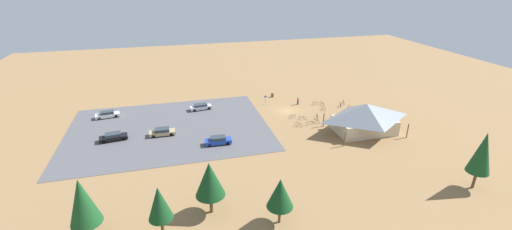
{
  "coord_description": "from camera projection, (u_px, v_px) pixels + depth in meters",
  "views": [
    {
      "loc": [
        24.23,
        64.7,
        27.99
      ],
      "look_at": [
        7.97,
        3.25,
        1.2
      ],
      "focal_mm": 23.86,
      "sensor_mm": 36.0,
      "label": 1
    }
  ],
  "objects": [
    {
      "name": "ground",
      "position": [
        287.0,
        111.0,
        74.22
      ],
      "size": [
        160.0,
        160.0,
        0.0
      ],
      "primitive_type": "plane",
      "color": "#937047",
      "rests_on": "ground"
    },
    {
      "name": "parking_lot_asphalt",
      "position": [
        169.0,
        128.0,
        65.86
      ],
      "size": [
        37.75,
        28.6,
        0.05
      ],
      "primitive_type": "cube",
      "color": "#56565B",
      "rests_on": "ground"
    },
    {
      "name": "bike_pavilion",
      "position": [
        365.0,
        116.0,
        63.33
      ],
      "size": [
        12.96,
        8.78,
        5.64
      ],
      "color": "beige",
      "rests_on": "ground"
    },
    {
      "name": "trash_bin",
      "position": [
        272.0,
        95.0,
        82.32
      ],
      "size": [
        0.6,
        0.6,
        0.9
      ],
      "primitive_type": "cylinder",
      "color": "brown",
      "rests_on": "ground"
    },
    {
      "name": "lot_sign",
      "position": [
        265.0,
        99.0,
        77.33
      ],
      "size": [
        0.56,
        0.08,
        2.2
      ],
      "color": "#99999E",
      "rests_on": "ground"
    },
    {
      "name": "pine_west",
      "position": [
        159.0,
        203.0,
        37.19
      ],
      "size": [
        2.75,
        2.75,
        6.71
      ],
      "color": "brown",
      "rests_on": "ground"
    },
    {
      "name": "pine_mideast",
      "position": [
        280.0,
        193.0,
        39.61
      ],
      "size": [
        3.21,
        3.21,
        6.11
      ],
      "color": "brown",
      "rests_on": "ground"
    },
    {
      "name": "pine_east",
      "position": [
        482.0,
        153.0,
        45.69
      ],
      "size": [
        2.98,
        2.98,
        8.57
      ],
      "color": "brown",
      "rests_on": "ground"
    },
    {
      "name": "pine_center",
      "position": [
        210.0,
        179.0,
        41.13
      ],
      "size": [
        3.69,
        3.69,
        7.12
      ],
      "color": "brown",
      "rests_on": "ground"
    },
    {
      "name": "pine_far_east",
      "position": [
        82.0,
        201.0,
        36.88
      ],
      "size": [
        3.46,
        3.46,
        7.85
      ],
      "color": "brown",
      "rests_on": "ground"
    },
    {
      "name": "bicycle_purple_yard_left",
      "position": [
        341.0,
        105.0,
        76.3
      ],
      "size": [
        0.76,
        1.69,
        0.87
      ],
      "color": "black",
      "rests_on": "ground"
    },
    {
      "name": "bicycle_teal_lone_east",
      "position": [
        317.0,
        116.0,
        70.42
      ],
      "size": [
        0.53,
        1.74,
        0.83
      ],
      "color": "black",
      "rests_on": "ground"
    },
    {
      "name": "bicycle_blue_mid_cluster",
      "position": [
        302.0,
        118.0,
        69.81
      ],
      "size": [
        1.55,
        0.91,
        0.81
      ],
      "color": "black",
      "rests_on": "ground"
    },
    {
      "name": "bicycle_yellow_front_row",
      "position": [
        324.0,
        109.0,
        74.46
      ],
      "size": [
        0.5,
        1.6,
        0.77
      ],
      "color": "black",
      "rests_on": "ground"
    },
    {
      "name": "bicycle_white_edge_south",
      "position": [
        309.0,
        123.0,
        67.28
      ],
      "size": [
        1.75,
        0.48,
        0.86
      ],
      "color": "black",
      "rests_on": "ground"
    },
    {
      "name": "bicycle_red_trailside",
      "position": [
        299.0,
        124.0,
        66.63
      ],
      "size": [
        1.1,
        1.43,
        0.89
      ],
      "color": "black",
      "rests_on": "ground"
    },
    {
      "name": "bicycle_silver_lone_west",
      "position": [
        315.0,
        103.0,
        77.42
      ],
      "size": [
        1.62,
        0.49,
        0.79
      ],
      "color": "black",
      "rests_on": "ground"
    },
    {
      "name": "bicycle_green_back_row",
      "position": [
        351.0,
        108.0,
        74.76
      ],
      "size": [
        0.9,
        1.63,
        0.89
      ],
      "color": "black",
      "rests_on": "ground"
    },
    {
      "name": "bicycle_black_by_bin",
      "position": [
        322.0,
        104.0,
        77.31
      ],
      "size": [
        0.55,
        1.73,
        0.84
      ],
      "color": "black",
      "rests_on": "ground"
    },
    {
      "name": "bicycle_orange_near_sign",
      "position": [
        317.0,
        121.0,
        68.18
      ],
      "size": [
        0.66,
        1.61,
        0.86
      ],
      "color": "black",
      "rests_on": "ground"
    },
    {
      "name": "bicycle_purple_yard_center",
      "position": [
        343.0,
        103.0,
        77.83
      ],
      "size": [
        0.61,
        1.72,
        0.91
      ],
      "color": "black",
      "rests_on": "ground"
    },
    {
      "name": "bicycle_teal_edge_north",
      "position": [
        292.0,
        116.0,
        70.4
      ],
      "size": [
        1.7,
        0.57,
        0.85
      ],
      "color": "black",
      "rests_on": "ground"
    },
    {
      "name": "car_black_far_end",
      "position": [
        113.0,
        137.0,
        60.91
      ],
      "size": [
        4.98,
        2.5,
        1.38
      ],
      "color": "black",
      "rests_on": "parking_lot_asphalt"
    },
    {
      "name": "car_silver_back_corner",
      "position": [
        201.0,
        107.0,
        74.55
      ],
      "size": [
        4.94,
        2.42,
        1.29
      ],
      "color": "#BCBCC1",
      "rests_on": "parking_lot_asphalt"
    },
    {
      "name": "car_tan_mid_lot",
      "position": [
        162.0,
        132.0,
        62.82
      ],
      "size": [
        4.69,
        1.94,
        1.36
      ],
      "color": "tan",
      "rests_on": "parking_lot_asphalt"
    },
    {
      "name": "car_blue_end_stall",
      "position": [
        218.0,
        140.0,
        59.54
      ],
      "size": [
        4.64,
        1.89,
        1.44
      ],
      "color": "#1E42B2",
      "rests_on": "parking_lot_asphalt"
    },
    {
      "name": "car_white_near_entry",
      "position": [
        107.0,
        114.0,
        70.44
      ],
      "size": [
        4.9,
        2.31,
        1.37
      ],
      "color": "white",
      "rests_on": "parking_lot_asphalt"
    },
    {
      "name": "visitor_by_pavilion",
      "position": [
        298.0,
        101.0,
        77.43
      ],
      "size": [
        0.4,
        0.37,
        1.77
      ],
      "color": "#2D3347",
      "rests_on": "ground"
    }
  ]
}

